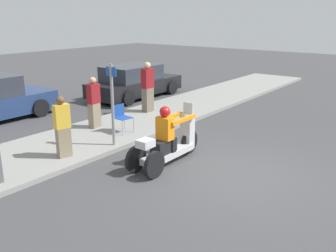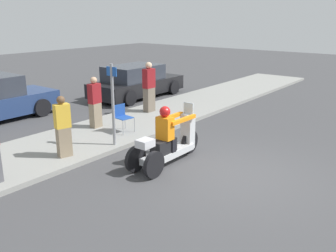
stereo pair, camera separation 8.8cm
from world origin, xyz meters
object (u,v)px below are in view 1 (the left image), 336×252
(folding_chair_set_back, at_px, (121,115))
(parked_car_lot_far, at_px, (134,82))
(spectator_far_back, at_px, (63,128))
(street_sign, at_px, (112,102))
(motorcycle_trike, at_px, (168,143))
(spectator_near_curb, at_px, (94,103))
(spectator_by_tree, at_px, (148,88))

(folding_chair_set_back, relative_size, parked_car_lot_far, 0.18)
(parked_car_lot_far, bearing_deg, spectator_far_back, -150.70)
(parked_car_lot_far, relative_size, street_sign, 2.04)
(motorcycle_trike, bearing_deg, folding_chair_set_back, 69.36)
(spectator_near_curb, distance_m, parked_car_lot_far, 5.15)
(spectator_by_tree, xyz_separation_m, spectator_far_back, (-4.75, -1.31, -0.13))
(spectator_far_back, relative_size, folding_chair_set_back, 1.88)
(parked_car_lot_far, bearing_deg, motorcycle_trike, -131.74)
(spectator_by_tree, distance_m, folding_chair_set_back, 2.58)
(motorcycle_trike, relative_size, spectator_far_back, 1.57)
(motorcycle_trike, relative_size, spectator_by_tree, 1.34)
(spectator_by_tree, xyz_separation_m, parked_car_lot_far, (1.96, 2.46, -0.31))
(spectator_far_back, distance_m, street_sign, 1.49)
(motorcycle_trike, bearing_deg, spectator_by_tree, 46.23)
(spectator_far_back, height_order, spectator_near_curb, spectator_near_curb)
(folding_chair_set_back, height_order, parked_car_lot_far, parked_car_lot_far)
(motorcycle_trike, bearing_deg, spectator_near_curb, 77.69)
(street_sign, bearing_deg, spectator_far_back, 165.75)
(parked_car_lot_far, bearing_deg, street_sign, -142.36)
(spectator_far_back, bearing_deg, motorcycle_trike, -56.29)
(spectator_near_curb, xyz_separation_m, folding_chair_set_back, (0.18, -0.97, -0.26))
(spectator_far_back, bearing_deg, parked_car_lot_far, 29.30)
(motorcycle_trike, height_order, spectator_by_tree, spectator_by_tree)
(motorcycle_trike, distance_m, spectator_far_back, 2.61)
(spectator_by_tree, xyz_separation_m, folding_chair_set_back, (-2.37, -0.96, -0.36))
(street_sign, bearing_deg, parked_car_lot_far, 37.64)
(motorcycle_trike, height_order, spectator_far_back, spectator_far_back)
(spectator_near_curb, bearing_deg, spectator_far_back, -148.96)
(spectator_far_back, xyz_separation_m, spectator_near_curb, (2.19, 1.32, 0.03))
(spectator_by_tree, xyz_separation_m, street_sign, (-3.37, -1.66, 0.33))
(folding_chair_set_back, distance_m, parked_car_lot_far, 5.52)
(street_sign, bearing_deg, folding_chair_set_back, 34.91)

